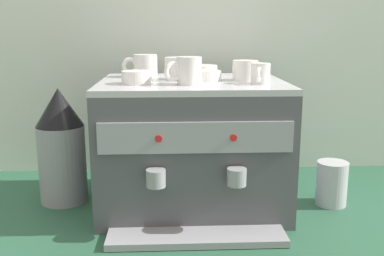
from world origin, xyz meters
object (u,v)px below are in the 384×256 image
object	(u,v)px
ceramic_bowl_1	(136,78)
ceramic_cup_2	(176,68)
espresso_machine	(192,144)
coffee_grinder	(61,146)
ceramic_bowl_0	(202,71)
ceramic_cup_0	(246,70)
ceramic_cup_3	(188,71)
ceramic_cup_1	(144,66)
milk_pitcher	(332,183)
ceramic_bowl_2	(206,76)
ceramic_cup_4	(260,73)

from	to	relation	value
ceramic_bowl_1	ceramic_cup_2	bearing A→B (deg)	42.39
espresso_machine	ceramic_cup_2	world-z (taller)	ceramic_cup_2
espresso_machine	coffee_grinder	xyz separation A→B (m)	(-0.45, 0.05, -0.01)
espresso_machine	ceramic_bowl_0	world-z (taller)	ceramic_bowl_0
ceramic_cup_0	ceramic_bowl_0	size ratio (longest dim) A/B	1.07
ceramic_bowl_1	ceramic_cup_3	bearing A→B (deg)	-9.02
ceramic_cup_1	ceramic_cup_3	distance (m)	0.27
milk_pitcher	ceramic_cup_2	bearing A→B (deg)	172.10
ceramic_bowl_0	ceramic_bowl_2	bearing A→B (deg)	-88.95
espresso_machine	ceramic_bowl_0	distance (m)	0.28
ceramic_cup_4	ceramic_bowl_1	distance (m)	0.39
ceramic_bowl_0	milk_pitcher	xyz separation A→B (m)	(0.44, -0.18, -0.37)
espresso_machine	ceramic_cup_1	world-z (taller)	ceramic_cup_1
espresso_machine	coffee_grinder	world-z (taller)	espresso_machine
ceramic_bowl_2	milk_pitcher	distance (m)	0.57
ceramic_cup_0	ceramic_bowl_0	bearing A→B (deg)	134.51
ceramic_cup_0	coffee_grinder	bearing A→B (deg)	176.83
ceramic_cup_2	ceramic_cup_3	bearing A→B (deg)	-76.98
ceramic_bowl_0	milk_pitcher	world-z (taller)	ceramic_bowl_0
ceramic_cup_0	milk_pitcher	xyz separation A→B (m)	(0.30, -0.04, -0.39)
coffee_grinder	milk_pitcher	world-z (taller)	coffee_grinder
espresso_machine	ceramic_cup_4	world-z (taller)	ceramic_cup_4
ceramic_bowl_0	espresso_machine	bearing A→B (deg)	-106.16
espresso_machine	ceramic_bowl_2	distance (m)	0.24
ceramic_cup_3	ceramic_bowl_1	size ratio (longest dim) A/B	1.28
ceramic_cup_0	ceramic_cup_4	xyz separation A→B (m)	(0.03, -0.10, -0.00)
ceramic_cup_4	ceramic_bowl_2	world-z (taller)	ceramic_cup_4
ceramic_cup_4	coffee_grinder	distance (m)	0.72
ceramic_cup_2	ceramic_bowl_1	xyz separation A→B (m)	(-0.13, -0.12, -0.02)
ceramic_cup_2	ceramic_bowl_1	distance (m)	0.17
ceramic_cup_1	coffee_grinder	xyz separation A→B (m)	(-0.29, -0.08, -0.27)
ceramic_cup_4	coffee_grinder	world-z (taller)	ceramic_cup_4
ceramic_cup_0	milk_pitcher	distance (m)	0.49
ceramic_cup_0	ceramic_cup_1	distance (m)	0.36
ceramic_cup_2	ceramic_bowl_2	xyz separation A→B (m)	(0.10, -0.04, -0.02)
espresso_machine	ceramic_bowl_0	size ratio (longest dim) A/B	5.50
ceramic_bowl_0	ceramic_bowl_2	distance (m)	0.15
ceramic_cup_2	milk_pitcher	size ratio (longest dim) A/B	0.77
ceramic_cup_0	coffee_grinder	world-z (taller)	ceramic_cup_0
espresso_machine	ceramic_bowl_2	size ratio (longest dim) A/B	5.95
ceramic_cup_1	milk_pitcher	distance (m)	0.77
ceramic_bowl_2	coffee_grinder	size ratio (longest dim) A/B	0.25
ceramic_cup_2	ceramic_bowl_1	size ratio (longest dim) A/B	1.30
ceramic_cup_3	coffee_grinder	xyz separation A→B (m)	(-0.43, 0.14, -0.27)
ceramic_cup_4	ceramic_bowl_2	xyz separation A→B (m)	(-0.16, 0.09, -0.02)
coffee_grinder	ceramic_cup_1	bearing A→B (deg)	15.28
ceramic_cup_2	ceramic_bowl_2	world-z (taller)	ceramic_cup_2
espresso_machine	milk_pitcher	distance (m)	0.50
ceramic_cup_1	ceramic_cup_2	bearing A→B (deg)	-36.41
ceramic_cup_2	coffee_grinder	size ratio (longest dim) A/B	0.29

